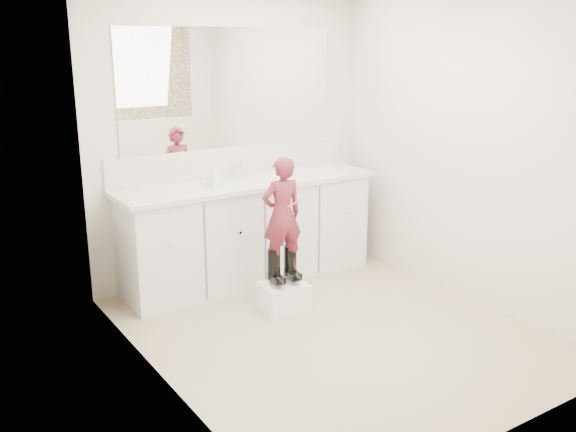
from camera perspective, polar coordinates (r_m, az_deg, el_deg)
floor at (r=4.75m, az=4.08°, el=-10.11°), size 3.00×3.00×0.00m
wall_back at (r=5.61m, az=-5.05°, el=6.77°), size 2.60×0.00×2.60m
wall_front at (r=3.34m, az=20.25°, el=-0.30°), size 2.60×0.00×2.60m
wall_left at (r=3.73m, az=-11.68°, el=1.98°), size 0.00×3.00×3.00m
wall_right at (r=5.25m, az=15.78°, el=5.62°), size 0.00×3.00×3.00m
vanity_cabinet at (r=5.55m, az=-3.51°, el=-1.53°), size 2.20×0.55×0.85m
countertop at (r=5.42m, az=-3.51°, el=2.93°), size 2.28×0.58×0.04m
backsplash at (r=5.63m, az=-4.93°, el=4.89°), size 2.28×0.03×0.25m
mirror at (r=5.55m, az=-5.10°, el=11.25°), size 2.00×0.02×1.00m
dot_panel at (r=3.26m, az=20.86°, el=7.37°), size 2.00×0.01×1.20m
faucet at (r=5.54m, az=-4.37°, el=3.95°), size 0.08×0.08×0.10m
cup at (r=5.69m, az=-0.39°, el=4.20°), size 0.10×0.10×0.08m
soap_bottle at (r=5.21m, az=-6.59°, el=3.69°), size 0.11×0.11×0.20m
step_stool at (r=5.03m, az=-0.39°, el=-7.18°), size 0.37×0.32×0.22m
boot_left at (r=4.91m, az=-1.26°, el=-4.57°), size 0.12×0.20×0.29m
boot_right at (r=4.99m, az=0.20°, el=-4.24°), size 0.12×0.20×0.29m
toddler at (r=4.83m, az=-0.54°, el=0.10°), size 0.34×0.24×0.89m
toothbrush at (r=4.77m, az=0.69°, el=1.20°), size 0.14×0.02×0.06m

